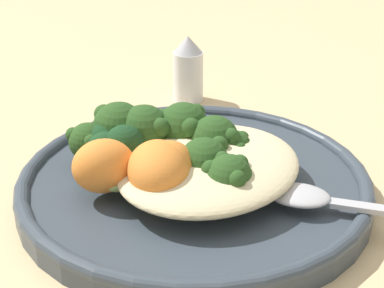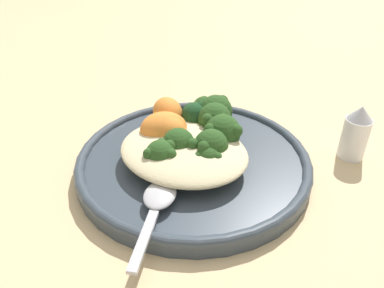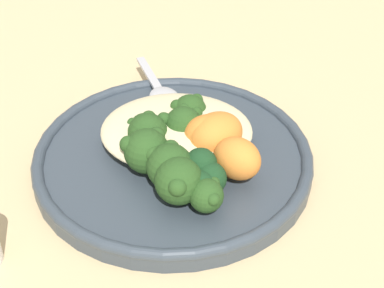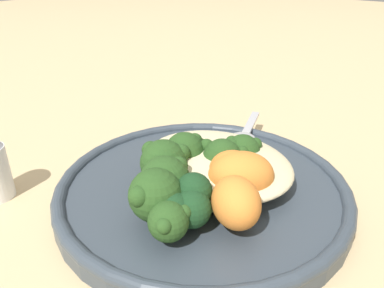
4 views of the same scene
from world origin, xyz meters
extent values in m
plane|color=#D6B784|center=(0.00, 0.00, 0.00)|extent=(4.00, 4.00, 0.00)
cylinder|color=#38424C|center=(-0.01, -0.02, 0.01)|extent=(0.27, 0.27, 0.02)
torus|color=#38424C|center=(-0.01, -0.02, 0.02)|extent=(0.27, 0.27, 0.01)
ellipsoid|color=beige|center=(-0.01, 0.00, 0.03)|extent=(0.15, 0.13, 0.02)
ellipsoid|color=#9EBC66|center=(0.02, -0.01, 0.03)|extent=(0.05, 0.08, 0.02)
sphere|color=#284C1E|center=(0.01, 0.03, 0.04)|extent=(0.03, 0.03, 0.03)
sphere|color=#284C1E|center=(0.01, 0.04, 0.04)|extent=(0.01, 0.01, 0.01)
sphere|color=#284C1E|center=(-0.01, 0.03, 0.04)|extent=(0.01, 0.01, 0.01)
sphere|color=#284C1E|center=(0.01, 0.01, 0.04)|extent=(0.01, 0.01, 0.01)
ellipsoid|color=#9EBC66|center=(0.02, -0.02, 0.03)|extent=(0.05, 0.06, 0.02)
sphere|color=#284C1E|center=(0.00, 0.00, 0.04)|extent=(0.04, 0.04, 0.04)
sphere|color=#284C1E|center=(0.00, 0.02, 0.05)|extent=(0.01, 0.01, 0.01)
sphere|color=#284C1E|center=(-0.02, 0.00, 0.05)|extent=(0.01, 0.01, 0.01)
sphere|color=#284C1E|center=(0.00, -0.01, 0.05)|extent=(0.01, 0.01, 0.01)
ellipsoid|color=#9EBC66|center=(0.00, -0.02, 0.03)|extent=(0.09, 0.05, 0.02)
sphere|color=#284C1E|center=(-0.04, 0.00, 0.04)|extent=(0.03, 0.03, 0.03)
sphere|color=#284C1E|center=(-0.03, 0.01, 0.04)|extent=(0.01, 0.01, 0.01)
sphere|color=#284C1E|center=(-0.05, 0.00, 0.04)|extent=(0.01, 0.01, 0.01)
sphere|color=#284C1E|center=(-0.03, -0.01, 0.04)|extent=(0.01, 0.01, 0.01)
ellipsoid|color=#9EBC66|center=(0.01, -0.03, 0.03)|extent=(0.10, 0.04, 0.02)
sphere|color=#284C1E|center=(-0.03, -0.01, 0.04)|extent=(0.04, 0.04, 0.04)
sphere|color=#284C1E|center=(-0.03, 0.00, 0.05)|extent=(0.01, 0.01, 0.01)
sphere|color=#284C1E|center=(-0.03, -0.03, 0.05)|extent=(0.01, 0.01, 0.01)
ellipsoid|color=#9EBC66|center=(0.00, -0.04, 0.03)|extent=(0.07, 0.03, 0.02)
sphere|color=#284C1E|center=(-0.03, -0.04, 0.04)|extent=(0.04, 0.04, 0.04)
sphere|color=#284C1E|center=(-0.02, -0.03, 0.05)|extent=(0.02, 0.02, 0.02)
sphere|color=#284C1E|center=(-0.05, -0.04, 0.05)|extent=(0.02, 0.02, 0.02)
sphere|color=#284C1E|center=(-0.02, -0.06, 0.05)|extent=(0.02, 0.02, 0.02)
ellipsoid|color=#9EBC66|center=(0.02, -0.04, 0.03)|extent=(0.06, 0.06, 0.01)
sphere|color=#284C1E|center=(-0.01, -0.07, 0.04)|extent=(0.04, 0.04, 0.04)
sphere|color=#284C1E|center=(-0.01, -0.05, 0.05)|extent=(0.02, 0.02, 0.02)
sphere|color=#284C1E|center=(-0.01, -0.08, 0.05)|extent=(0.02, 0.02, 0.02)
ellipsoid|color=#9EBC66|center=(0.01, -0.06, 0.03)|extent=(0.05, 0.07, 0.02)
sphere|color=#284C1E|center=(0.00, -0.09, 0.04)|extent=(0.04, 0.04, 0.04)
sphere|color=#284C1E|center=(0.00, -0.07, 0.05)|extent=(0.02, 0.02, 0.02)
sphere|color=#284C1E|center=(0.00, -0.10, 0.05)|extent=(0.02, 0.02, 0.02)
ellipsoid|color=#9EBC66|center=(0.03, -0.05, 0.03)|extent=(0.02, 0.09, 0.01)
sphere|color=#284C1E|center=(0.02, -0.10, 0.04)|extent=(0.03, 0.03, 0.03)
sphere|color=#284C1E|center=(0.03, -0.09, 0.04)|extent=(0.01, 0.01, 0.01)
sphere|color=#284C1E|center=(0.01, -0.10, 0.04)|extent=(0.01, 0.01, 0.01)
sphere|color=#284C1E|center=(0.03, -0.11, 0.04)|extent=(0.01, 0.01, 0.01)
ellipsoid|color=orange|center=(0.03, -0.02, 0.04)|extent=(0.07, 0.07, 0.04)
ellipsoid|color=orange|center=(0.03, -0.02, 0.04)|extent=(0.05, 0.04, 0.04)
ellipsoid|color=orange|center=(0.05, -0.05, 0.04)|extent=(0.06, 0.06, 0.04)
sphere|color=#193D1E|center=(0.03, -0.07, 0.04)|extent=(0.03, 0.03, 0.03)
sphere|color=#193D1E|center=(0.02, -0.06, 0.04)|extent=(0.03, 0.03, 0.03)
sphere|color=#193D1E|center=(0.00, -0.07, 0.04)|extent=(0.03, 0.03, 0.03)
sphere|color=#193D1E|center=(0.00, -0.08, 0.04)|extent=(0.03, 0.03, 0.03)
sphere|color=#193D1E|center=(0.02, -0.09, 0.04)|extent=(0.03, 0.03, 0.03)
cube|color=#B7B7BC|center=(-0.04, 0.12, 0.02)|extent=(0.03, 0.07, 0.00)
ellipsoid|color=#B7B7BC|center=(-0.02, 0.07, 0.03)|extent=(0.05, 0.05, 0.01)
camera|label=1|loc=(0.33, 0.25, 0.26)|focal=60.00mm
camera|label=2|loc=(-0.20, 0.29, 0.27)|focal=35.00mm
camera|label=3|loc=(0.03, -0.50, 0.41)|focal=60.00mm
camera|label=4|loc=(0.18, -0.25, 0.21)|focal=35.00mm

